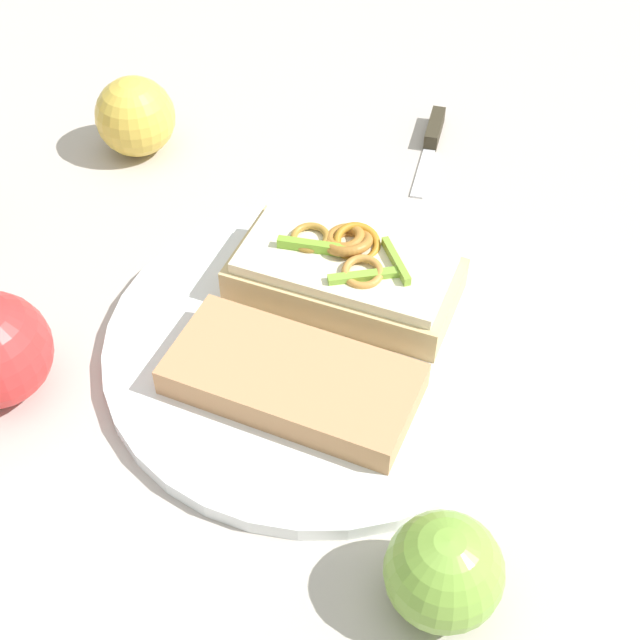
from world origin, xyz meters
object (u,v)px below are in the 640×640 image
Objects in this scene: sandwich at (345,274)px; knife at (432,139)px; plate at (320,344)px; apple_3 at (444,572)px; bread_slice_side at (293,379)px; apple_1 at (135,117)px.

sandwich is 1.60× the size of knife.
plate is 0.21m from apple_3.
bread_slice_side is at bearing -155.59° from apple_3.
bread_slice_side reaches higher than plate.
plate is 1.67× the size of sandwich.
apple_3 is at bearing 13.28° from plate.
plate is 4.59× the size of apple_3.
bread_slice_side reaches higher than knife.
knife is (-0.24, 0.13, 0.00)m from plate.
bread_slice_side is (0.09, -0.05, -0.01)m from sandwich.
apple_3 reaches higher than sandwich.
plate is 1.85× the size of bread_slice_side.
bread_slice_side is (0.04, -0.02, 0.02)m from plate.
knife is at bearing 169.35° from apple_3.
knife is (-0.20, 0.11, -0.03)m from sandwich.
apple_1 reaches higher than knife.
apple_1 reaches higher than apple_3.
apple_1 reaches higher than bread_slice_side.
apple_1 is 1.04× the size of apple_3.
apple_1 is (-0.26, -0.14, 0.03)m from plate.
sandwich is 0.27m from apple_1.
sandwich is 2.74× the size of apple_3.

